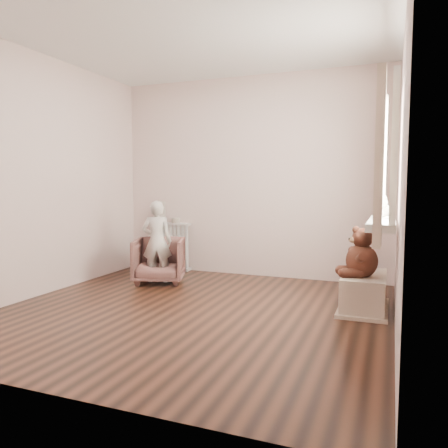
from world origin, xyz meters
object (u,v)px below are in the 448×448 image
(radiator, at_px, (169,243))
(toy_bench, at_px, (364,289))
(toy_vanity, at_px, (153,250))
(armchair, at_px, (159,260))
(child, at_px, (157,241))
(teddy_bear, at_px, (362,242))
(plush_cat, at_px, (382,207))

(radiator, bearing_deg, toy_bench, -21.37)
(radiator, height_order, toy_vanity, radiator)
(toy_vanity, distance_m, toy_bench, 3.08)
(armchair, height_order, child, child)
(toy_bench, height_order, teddy_bear, teddy_bear)
(armchair, bearing_deg, toy_vanity, 104.96)
(toy_bench, bearing_deg, radiator, 158.63)
(toy_vanity, height_order, armchair, armchair)
(radiator, distance_m, armchair, 0.76)
(toy_vanity, relative_size, teddy_bear, 1.05)
(radiator, bearing_deg, plush_cat, -23.20)
(child, height_order, toy_bench, child)
(plush_cat, bearing_deg, toy_bench, 129.04)
(teddy_bear, bearing_deg, armchair, 151.97)
(radiator, distance_m, plush_cat, 3.12)
(radiator, xyz_separation_m, toy_vanity, (-0.23, -0.03, -0.11))
(armchair, relative_size, toy_bench, 0.82)
(armchair, relative_size, plush_cat, 2.57)
(child, xyz_separation_m, plush_cat, (2.56, -0.44, 0.49))
(toy_bench, xyz_separation_m, teddy_bear, (-0.02, -0.11, 0.47))
(radiator, bearing_deg, toy_vanity, -172.72)
(armchair, distance_m, plush_cat, 2.71)
(radiator, bearing_deg, child, -71.98)
(toy_vanity, distance_m, armchair, 0.84)
(armchair, height_order, toy_bench, armchair)
(toy_vanity, distance_m, plush_cat, 3.35)
(teddy_bear, bearing_deg, child, 153.13)
(child, bearing_deg, toy_vanity, -76.93)
(armchair, xyz_separation_m, plush_cat, (2.56, -0.49, 0.73))
(radiator, height_order, armchair, radiator)
(toy_vanity, distance_m, teddy_bear, 3.12)
(armchair, height_order, plush_cat, plush_cat)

